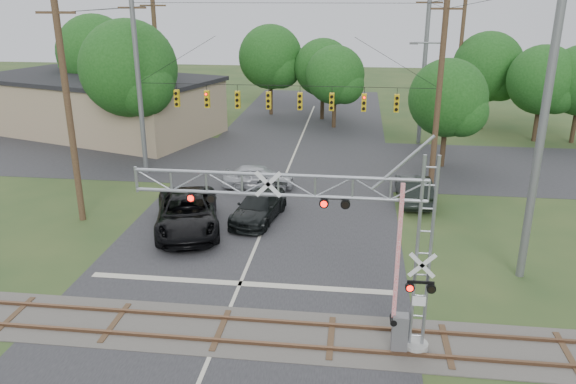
# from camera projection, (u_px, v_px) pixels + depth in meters

# --- Properties ---
(ground) EXTENTS (160.00, 160.00, 0.00)m
(ground) POSITION_uv_depth(u_px,v_px,m) (206.00, 365.00, 18.46)
(ground) COLOR #28421E
(ground) RESTS_ON ground
(road_main) EXTENTS (14.00, 90.00, 0.02)m
(road_main) POSITION_uv_depth(u_px,v_px,m) (259.00, 240.00, 27.81)
(road_main) COLOR #262628
(road_main) RESTS_ON ground
(road_cross) EXTENTS (90.00, 12.00, 0.02)m
(road_cross) POSITION_uv_depth(u_px,v_px,m) (292.00, 161.00, 40.90)
(road_cross) COLOR #262628
(road_cross) RESTS_ON ground
(railroad_track) EXTENTS (90.00, 3.20, 0.17)m
(railroad_track) POSITION_uv_depth(u_px,v_px,m) (221.00, 330.00, 20.32)
(railroad_track) COLOR #504B45
(railroad_track) RESTS_ON ground
(crossing_gantry) EXTENTS (9.93, 0.89, 6.95)m
(crossing_gantry) POSITION_uv_depth(u_px,v_px,m) (333.00, 232.00, 18.10)
(crossing_gantry) COLOR #979792
(crossing_gantry) RESTS_ON ground
(traffic_signal_span) EXTENTS (19.34, 0.36, 11.50)m
(traffic_signal_span) POSITION_uv_depth(u_px,v_px,m) (298.00, 93.00, 35.19)
(traffic_signal_span) COLOR slate
(traffic_signal_span) RESTS_ON ground
(pickup_black) EXTENTS (4.84, 7.29, 1.86)m
(pickup_black) POSITION_uv_depth(u_px,v_px,m) (187.00, 213.00, 28.72)
(pickup_black) COLOR black
(pickup_black) RESTS_ON ground
(car_dark) EXTENTS (2.87, 5.27, 1.45)m
(car_dark) POSITION_uv_depth(u_px,v_px,m) (259.00, 207.00, 30.10)
(car_dark) COLOR black
(car_dark) RESTS_ON ground
(sedan_silver) EXTENTS (4.59, 2.22, 1.51)m
(sedan_silver) POSITION_uv_depth(u_px,v_px,m) (258.00, 177.00, 34.94)
(sedan_silver) COLOR #A5A8AD
(sedan_silver) RESTS_ON ground
(suv_dark) EXTENTS (1.94, 4.93, 1.60)m
(suv_dark) POSITION_uv_depth(u_px,v_px,m) (414.00, 189.00, 32.69)
(suv_dark) COLOR black
(suv_dark) RESTS_ON ground
(commercial_building) EXTENTS (22.76, 16.32, 4.81)m
(commercial_building) POSITION_uv_depth(u_px,v_px,m) (97.00, 104.00, 48.75)
(commercial_building) COLOR #9E8869
(commercial_building) RESTS_ON ground
(streetlight) EXTENTS (2.27, 0.24, 8.51)m
(streetlight) POSITION_uv_depth(u_px,v_px,m) (435.00, 95.00, 39.72)
(streetlight) COLOR slate
(streetlight) RESTS_ON ground
(utility_poles) EXTENTS (26.18, 29.11, 12.53)m
(utility_poles) POSITION_uv_depth(u_px,v_px,m) (336.00, 82.00, 37.23)
(utility_poles) COLOR #3E2B1D
(utility_poles) RESTS_ON ground
(treeline) EXTENTS (49.48, 22.37, 9.92)m
(treeline) POSITION_uv_depth(u_px,v_px,m) (276.00, 68.00, 47.83)
(treeline) COLOR #372819
(treeline) RESTS_ON ground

